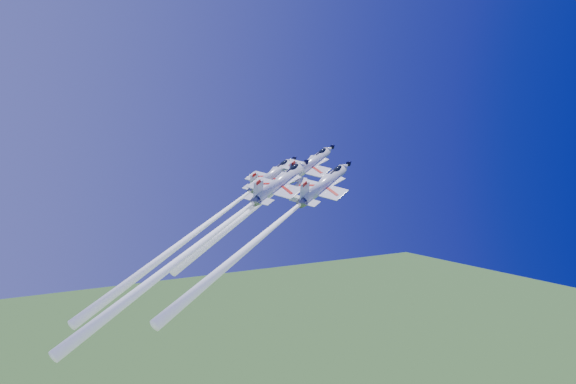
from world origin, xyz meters
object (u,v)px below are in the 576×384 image
jet_lead (268,197)px  jet_right (273,226)px  jet_left (208,223)px  jet_slot (211,236)px

jet_lead → jet_right: jet_lead is taller
jet_lead → jet_left: jet_lead is taller
jet_right → jet_lead: bearing=133.8°
jet_lead → jet_left: size_ratio=0.86×
jet_lead → jet_left: (-10.74, 2.16, -4.26)m
jet_left → jet_right: (7.05, -10.29, 0.13)m
jet_right → jet_left: bearing=-167.3°
jet_right → jet_slot: (-9.83, 2.93, -1.12)m
jet_right → jet_slot: 10.32m
jet_left → jet_right: size_ratio=1.05×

